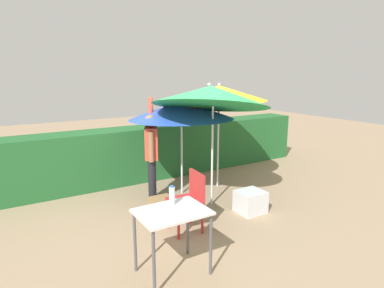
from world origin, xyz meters
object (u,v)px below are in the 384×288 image
Objects in this scene: umbrella_yellow at (181,110)px; folding_table at (172,219)px; crate_cardboard at (163,207)px; person_vendor at (152,152)px; umbrella_orange at (219,94)px; cooler_box at (250,202)px; chair_plastic at (189,198)px; umbrella_rainbow at (211,96)px; bottle_water at (172,196)px.

umbrella_yellow is 2.78m from folding_table.
person_vendor is at bearing 79.56° from crate_cardboard.
umbrella_orange reaches higher than cooler_box.
chair_plastic reaches higher than crate_cardboard.
umbrella_orange is 3.34m from folding_table.
umbrella_rainbow is at bearing -0.50° from crate_cardboard.
chair_plastic is (-0.82, -0.65, -1.42)m from umbrella_rainbow.
umbrella_yellow is at bearing 8.56° from person_vendor.
umbrella_yellow reaches higher than bottle_water.
umbrella_yellow is 1.04× the size of person_vendor.
crate_cardboard is at bearing 179.50° from umbrella_rainbow.
cooler_box is at bearing 0.64° from chair_plastic.
umbrella_yellow is 2.21× the size of chair_plastic.
umbrella_orange is 1.13× the size of person_vendor.
bottle_water is (0.08, 0.15, 0.21)m from folding_table.
cooler_box is (0.40, -0.63, -1.74)m from umbrella_rainbow.
folding_table is (-0.73, -0.83, 0.17)m from chair_plastic.
umbrella_rainbow is 6.22× the size of crate_cardboard.
chair_plastic is at bearing 46.40° from bottle_water.
umbrella_rainbow is 9.92× the size of bottle_water.
folding_table is 3.33× the size of bottle_water.
crate_cardboard is at bearing -136.94° from umbrella_yellow.
folding_table is (-1.54, -1.47, -1.24)m from umbrella_rainbow.
umbrella_orange reaches higher than umbrella_yellow.
crate_cardboard is at bearing -100.44° from person_vendor.
umbrella_rainbow is at bearing -37.94° from person_vendor.
umbrella_rainbow reaches higher than bottle_water.
umbrella_rainbow is 1.12× the size of umbrella_orange.
person_vendor is at bearing 142.06° from umbrella_rainbow.
person_vendor reaches higher than folding_table.
person_vendor is 1.01m from crate_cardboard.
person_vendor is 7.83× the size of bottle_water.
chair_plastic is (-1.49, -1.35, -1.39)m from umbrella_orange.
cooler_box is 1.48m from crate_cardboard.
umbrella_yellow is at bearing 43.06° from crate_cardboard.
umbrella_rainbow is 2.01m from crate_cardboard.
umbrella_orange is 5.58× the size of crate_cardboard.
chair_plastic is 2.33× the size of crate_cardboard.
person_vendor is at bearing 71.14° from folding_table.
chair_plastic is (-0.66, -1.39, -1.12)m from umbrella_yellow.
bottle_water is (-0.64, -1.96, -0.04)m from person_vendor.
umbrella_yellow is 1.90m from chair_plastic.
crate_cardboard is at bearing 100.41° from chair_plastic.
umbrella_orange is at bearing 2.41° from person_vendor.
person_vendor is 1.91m from cooler_box.
folding_table is at bearing -131.26° from chair_plastic.
crate_cardboard is at bearing -156.73° from umbrella_orange.
umbrella_rainbow is 1.44m from person_vendor.
umbrella_yellow is 8.18× the size of bottle_water.
folding_table is at bearing -136.29° from umbrella_rainbow.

